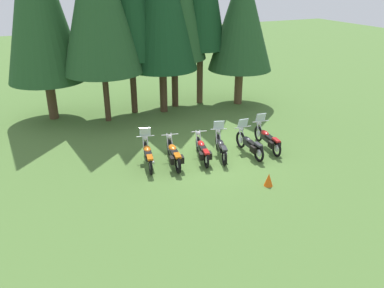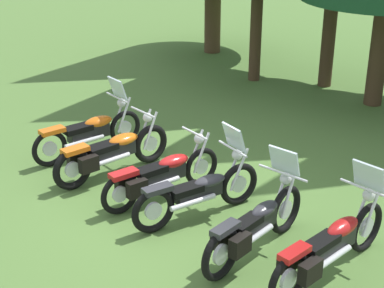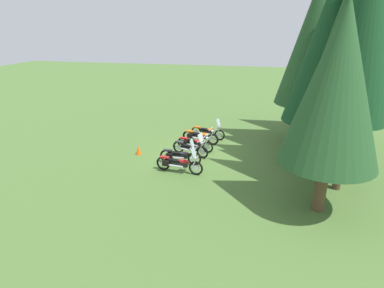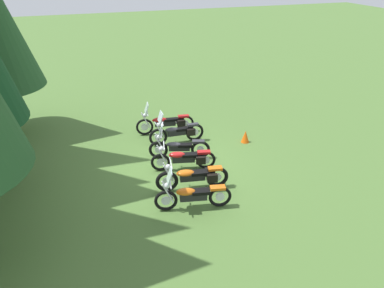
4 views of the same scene
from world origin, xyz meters
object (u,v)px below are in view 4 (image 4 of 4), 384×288
(motorcycle_1, at_px, (194,177))
(motorcycle_5, at_px, (166,123))
(motorcycle_2, at_px, (185,158))
(traffic_cone, at_px, (245,137))
(motorcycle_0, at_px, (192,195))
(motorcycle_3, at_px, (179,147))
(motorcycle_4, at_px, (177,132))

(motorcycle_1, distance_m, motorcycle_5, 4.23)
(motorcycle_2, bearing_deg, motorcycle_5, -79.70)
(motorcycle_2, distance_m, traffic_cone, 3.14)
(motorcycle_0, height_order, traffic_cone, motorcycle_0)
(motorcycle_0, xyz_separation_m, motorcycle_3, (2.97, -0.50, -0.02))
(motorcycle_3, xyz_separation_m, traffic_cone, (0.39, -2.86, -0.21))
(motorcycle_1, relative_size, motorcycle_3, 1.07)
(motorcycle_0, height_order, motorcycle_5, motorcycle_5)
(motorcycle_1, relative_size, traffic_cone, 4.77)
(motorcycle_0, bearing_deg, motorcycle_1, -99.85)
(motorcycle_2, bearing_deg, motorcycle_1, 98.82)
(motorcycle_4, bearing_deg, motorcycle_2, 81.86)
(motorcycle_3, height_order, traffic_cone, motorcycle_3)
(motorcycle_0, height_order, motorcycle_2, motorcycle_0)
(motorcycle_3, distance_m, traffic_cone, 2.89)
(motorcycle_1, xyz_separation_m, motorcycle_3, (2.03, -0.12, 0.00))
(motorcycle_2, relative_size, traffic_cone, 4.54)
(motorcycle_0, bearing_deg, motorcycle_3, -87.80)
(motorcycle_3, distance_m, motorcycle_5, 2.19)
(motorcycle_1, height_order, motorcycle_2, motorcycle_1)
(motorcycle_2, bearing_deg, traffic_cone, -143.98)
(motorcycle_1, height_order, motorcycle_4, motorcycle_4)
(motorcycle_4, height_order, motorcycle_5, motorcycle_4)
(motorcycle_0, height_order, motorcycle_3, motorcycle_3)
(motorcycle_0, distance_m, motorcycle_4, 4.23)
(motorcycle_4, bearing_deg, motorcycle_5, -77.66)
(motorcycle_4, xyz_separation_m, traffic_cone, (-0.79, -2.55, -0.22))
(motorcycle_0, distance_m, motorcycle_1, 1.02)
(motorcycle_5, relative_size, traffic_cone, 4.99)
(motorcycle_0, distance_m, motorcycle_5, 5.20)
(motorcycle_0, distance_m, traffic_cone, 4.76)
(motorcycle_2, relative_size, motorcycle_5, 0.91)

